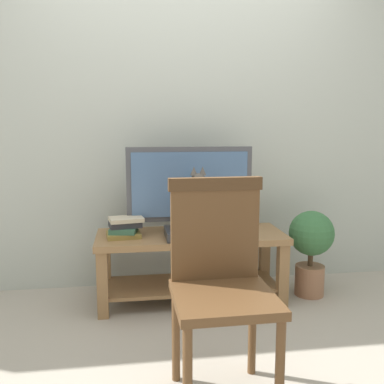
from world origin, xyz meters
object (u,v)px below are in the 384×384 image
(potted_plant, at_px, (311,244))
(cat, at_px, (198,206))
(tv, at_px, (190,188))
(book_stack, at_px, (125,227))
(media_box, at_px, (197,233))
(wooden_chair, at_px, (220,272))
(tv_stand, at_px, (191,254))

(potted_plant, bearing_deg, cat, -173.82)
(tv, height_order, book_stack, tv)
(media_box, relative_size, cat, 0.99)
(tv, relative_size, wooden_chair, 0.88)
(book_stack, bearing_deg, potted_plant, -0.44)
(tv, xyz_separation_m, cat, (0.03, -0.18, -0.10))
(book_stack, distance_m, potted_plant, 1.34)
(wooden_chair, bearing_deg, tv, 89.10)
(tv_stand, bearing_deg, media_box, -76.48)
(tv, distance_m, media_box, 0.33)
(cat, relative_size, wooden_chair, 0.43)
(cat, bearing_deg, media_box, 94.67)
(tv, xyz_separation_m, media_box, (0.03, -0.17, -0.29))
(wooden_chair, xyz_separation_m, potted_plant, (0.89, 1.02, -0.19))
(tv, xyz_separation_m, book_stack, (-0.45, -0.08, -0.25))
(media_box, bearing_deg, cat, -85.33)
(media_box, distance_m, book_stack, 0.49)
(cat, bearing_deg, tv_stand, 102.50)
(tv, bearing_deg, wooden_chair, -90.90)
(cat, height_order, book_stack, cat)
(wooden_chair, distance_m, potted_plant, 1.37)
(cat, bearing_deg, book_stack, 168.08)
(tv_stand, height_order, tv, tv)
(cat, distance_m, wooden_chair, 0.94)
(tv_stand, xyz_separation_m, wooden_chair, (-0.02, -1.05, 0.24))
(tv_stand, distance_m, cat, 0.39)
(tv_stand, distance_m, media_box, 0.21)
(tv, relative_size, potted_plant, 1.40)
(wooden_chair, relative_size, book_stack, 3.78)
(wooden_chair, distance_m, book_stack, 1.12)
(tv_stand, height_order, wooden_chair, wooden_chair)
(media_box, xyz_separation_m, book_stack, (-0.48, 0.09, 0.04))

